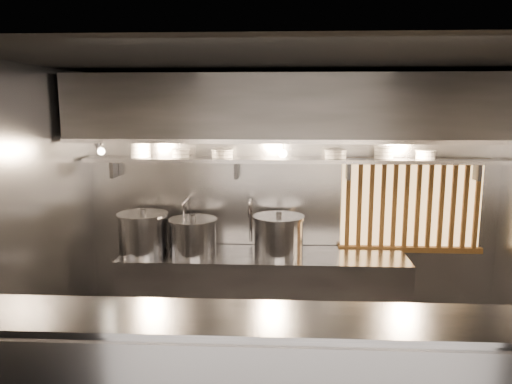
# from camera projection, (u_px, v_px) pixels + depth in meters

# --- Properties ---
(ceiling) EXTENTS (4.50, 4.50, 0.00)m
(ceiling) POSITION_uv_depth(u_px,v_px,m) (297.00, 59.00, 3.80)
(ceiling) COLOR black
(ceiling) RESTS_ON wall_back
(wall_back) EXTENTS (4.50, 0.00, 4.50)m
(wall_back) POSITION_uv_depth(u_px,v_px,m) (291.00, 201.00, 5.52)
(wall_back) COLOR gray
(wall_back) RESTS_ON floor
(wall_left) EXTENTS (0.00, 3.00, 3.00)m
(wall_left) POSITION_uv_depth(u_px,v_px,m) (25.00, 233.00, 4.16)
(wall_left) COLOR gray
(wall_left) RESTS_ON floor
(cooking_bench) EXTENTS (3.00, 0.70, 0.90)m
(cooking_bench) POSITION_uv_depth(u_px,v_px,m) (263.00, 295.00, 5.34)
(cooking_bench) COLOR #97979C
(cooking_bench) RESTS_ON floor
(bowl_shelf) EXTENTS (4.40, 0.34, 0.04)m
(bowl_shelf) POSITION_uv_depth(u_px,v_px,m) (292.00, 160.00, 5.26)
(bowl_shelf) COLOR #97979C
(bowl_shelf) RESTS_ON wall_back
(exhaust_hood) EXTENTS (4.40, 0.81, 0.65)m
(exhaust_hood) POSITION_uv_depth(u_px,v_px,m) (293.00, 108.00, 4.95)
(exhaust_hood) COLOR #2D2D30
(exhaust_hood) RESTS_ON ceiling
(wood_screen) EXTENTS (1.56, 0.09, 1.04)m
(wood_screen) POSITION_uv_depth(u_px,v_px,m) (411.00, 205.00, 5.41)
(wood_screen) COLOR #EEB66B
(wood_screen) RESTS_ON wall_back
(faucet_left) EXTENTS (0.04, 0.30, 0.50)m
(faucet_left) POSITION_uv_depth(u_px,v_px,m) (187.00, 211.00, 5.47)
(faucet_left) COLOR silver
(faucet_left) RESTS_ON wall_back
(faucet_right) EXTENTS (0.04, 0.30, 0.50)m
(faucet_right) POSITION_uv_depth(u_px,v_px,m) (250.00, 212.00, 5.43)
(faucet_right) COLOR silver
(faucet_right) RESTS_ON wall_back
(heat_lamp) EXTENTS (0.25, 0.35, 0.20)m
(heat_lamp) POSITION_uv_depth(u_px,v_px,m) (99.00, 145.00, 4.87)
(heat_lamp) COLOR #97979C
(heat_lamp) RESTS_ON exhaust_hood
(pendant_bulb) EXTENTS (0.09, 0.09, 0.19)m
(pendant_bulb) POSITION_uv_depth(u_px,v_px,m) (283.00, 153.00, 5.13)
(pendant_bulb) COLOR #2D2D30
(pendant_bulb) RESTS_ON exhaust_hood
(stock_pot_left) EXTENTS (0.68, 0.68, 0.42)m
(stock_pot_left) POSITION_uv_depth(u_px,v_px,m) (193.00, 236.00, 5.25)
(stock_pot_left) COLOR #97979C
(stock_pot_left) RESTS_ON cooking_bench
(stock_pot_mid) EXTENTS (0.58, 0.58, 0.47)m
(stock_pot_mid) POSITION_uv_depth(u_px,v_px,m) (143.00, 233.00, 5.30)
(stock_pot_mid) COLOR #97979C
(stock_pot_mid) RESTS_ON cooking_bench
(stock_pot_right) EXTENTS (0.69, 0.69, 0.45)m
(stock_pot_right) POSITION_uv_depth(u_px,v_px,m) (279.00, 235.00, 5.23)
(stock_pot_right) COLOR #97979C
(stock_pot_right) RESTS_ON cooking_bench
(bowl_stack_0) EXTENTS (0.22, 0.22, 0.17)m
(bowl_stack_0) POSITION_uv_depth(u_px,v_px,m) (141.00, 150.00, 5.33)
(bowl_stack_0) COLOR silver
(bowl_stack_0) RESTS_ON bowl_shelf
(bowl_stack_1) EXTENTS (0.20, 0.20, 0.09)m
(bowl_stack_1) POSITION_uv_depth(u_px,v_px,m) (181.00, 153.00, 5.31)
(bowl_stack_1) COLOR silver
(bowl_stack_1) RESTS_ON bowl_shelf
(bowl_stack_2) EXTENTS (0.24, 0.24, 0.09)m
(bowl_stack_2) POSITION_uv_depth(u_px,v_px,m) (222.00, 153.00, 5.29)
(bowl_stack_2) COLOR silver
(bowl_stack_2) RESTS_ON bowl_shelf
(bowl_stack_3) EXTENTS (0.24, 0.24, 0.09)m
(bowl_stack_3) POSITION_uv_depth(u_px,v_px,m) (335.00, 154.00, 5.23)
(bowl_stack_3) COLOR silver
(bowl_stack_3) RESTS_ON bowl_shelf
(bowl_stack_4) EXTENTS (0.22, 0.22, 0.13)m
(bowl_stack_4) POSITION_uv_depth(u_px,v_px,m) (384.00, 153.00, 5.20)
(bowl_stack_4) COLOR silver
(bowl_stack_4) RESTS_ON bowl_shelf
(bowl_stack_5) EXTENTS (0.21, 0.21, 0.09)m
(bowl_stack_5) POSITION_uv_depth(u_px,v_px,m) (426.00, 155.00, 5.18)
(bowl_stack_5) COLOR silver
(bowl_stack_5) RESTS_ON bowl_shelf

